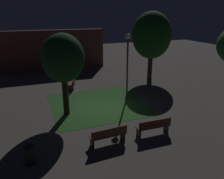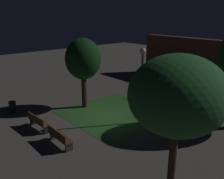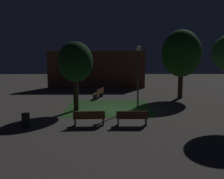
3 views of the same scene
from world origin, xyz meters
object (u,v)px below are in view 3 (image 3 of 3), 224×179
Objects in this scene: trash_bin at (26,120)px; lamp_post_plaza_west at (138,66)px; bench_lawn_edge at (99,93)px; tree_right_canopy at (181,54)px; bench_by_lamp at (132,117)px; bench_front_right at (89,118)px; tree_near_wall at (75,62)px.

lamp_post_plaza_west is at bearing 37.92° from trash_bin.
bench_lawn_edge is 8.08m from tree_right_canopy.
bench_by_lamp is 9.41m from bench_lawn_edge.
trash_bin is (-3.75, -9.36, -0.09)m from bench_lawn_edge.
bench_lawn_edge is 10.08m from trash_bin.
bench_lawn_edge is at bearing 68.14° from trash_bin.
bench_front_right is 9.14m from bench_lawn_edge.
bench_front_right is at bearing -122.73° from lamp_post_plaza_west.
bench_front_right is 0.37× the size of tree_near_wall.
bench_lawn_edge is 5.72m from lamp_post_plaza_west.
tree_right_canopy is at bearing 30.33° from tree_near_wall.
trash_bin is at bearing -176.53° from bench_front_right.
bench_front_right is at bearing -91.29° from bench_lawn_edge.
tree_near_wall is at bearing -167.28° from lamp_post_plaza_west.
tree_right_canopy is (8.73, 5.11, 0.53)m from tree_near_wall.
bench_lawn_edge is at bearing 127.30° from lamp_post_plaza_west.
bench_by_lamp and bench_lawn_edge have the same top height.
bench_lawn_edge is 0.38× the size of tree_near_wall.
tree_right_canopy is at bearing 50.80° from bench_front_right.
bench_front_right is at bearing 180.00° from bench_by_lamp.
tree_near_wall reaches higher than bench_lawn_edge.
lamp_post_plaza_west is at bearing 80.78° from bench_by_lamp.
lamp_post_plaza_west is 5.93× the size of trash_bin.
lamp_post_plaza_west is (0.83, 5.10, 2.64)m from bench_by_lamp.
trash_bin is (-11.04, -9.41, -3.58)m from tree_right_canopy.
tree_near_wall is at bearing -149.67° from tree_right_canopy.
bench_lawn_edge is 6.03m from tree_near_wall.
bench_by_lamp is (2.45, -0.00, 0.00)m from bench_front_right.
bench_front_right is at bearing 3.47° from trash_bin.
tree_near_wall is at bearing -105.88° from bench_lawn_edge.
lamp_post_plaza_west is (-4.22, -4.09, -0.85)m from tree_right_canopy.
bench_by_lamp is 5.81m from lamp_post_plaza_west.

